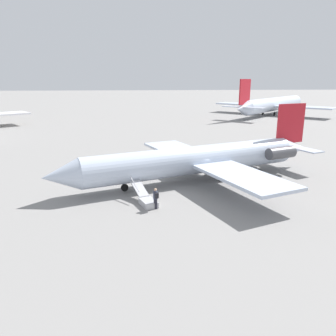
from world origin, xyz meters
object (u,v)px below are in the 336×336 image
airplane_main (203,159)px  airplane_taxiing_distant (273,104)px  boarding_stairs (146,200)px  passenger (156,197)px

airplane_main → airplane_taxiing_distant: 71.28m
airplane_main → boarding_stairs: bearing=26.4°
passenger → airplane_main: bearing=-55.7°
airplane_taxiing_distant → passenger: bearing=-164.3°
boarding_stairs → passenger: 1.46m
boarding_stairs → airplane_main: bearing=-63.6°
boarding_stairs → passenger: size_ratio=2.37×
passenger → boarding_stairs: bearing=12.1°
airplane_main → airplane_taxiing_distant: airplane_taxiing_distant is taller
airplane_main → passenger: size_ratio=16.80×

